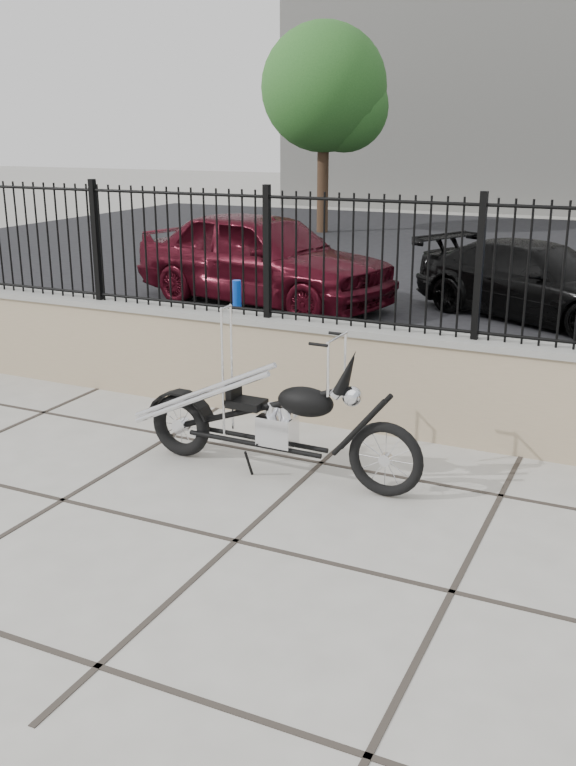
# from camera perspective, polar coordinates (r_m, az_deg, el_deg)

# --- Properties ---
(ground_plane) EXTENTS (90.00, 90.00, 0.00)m
(ground_plane) POSITION_cam_1_polar(r_m,az_deg,el_deg) (5.66, -3.70, -11.04)
(ground_plane) COLOR #99968E
(ground_plane) RESTS_ON ground
(parking_lot) EXTENTS (30.00, 30.00, 0.00)m
(parking_lot) POSITION_cam_1_polar(r_m,az_deg,el_deg) (17.22, 16.93, 7.67)
(parking_lot) COLOR black
(parking_lot) RESTS_ON ground
(retaining_wall) EXTENTS (14.00, 0.36, 0.96)m
(retaining_wall) POSITION_cam_1_polar(r_m,az_deg,el_deg) (7.59, 5.35, 0.38)
(retaining_wall) COLOR gray
(retaining_wall) RESTS_ON ground_plane
(iron_fence) EXTENTS (14.00, 0.08, 1.20)m
(iron_fence) POSITION_cam_1_polar(r_m,az_deg,el_deg) (7.35, 5.59, 8.46)
(iron_fence) COLOR black
(iron_fence) RESTS_ON retaining_wall
(chopper_motorcycle) EXTENTS (2.31, 0.44, 1.38)m
(chopper_motorcycle) POSITION_cam_1_polar(r_m,az_deg,el_deg) (6.43, -1.14, -0.72)
(chopper_motorcycle) COLOR black
(chopper_motorcycle) RESTS_ON ground_plane
(car_red) EXTENTS (4.68, 2.68, 1.50)m
(car_red) POSITION_cam_1_polar(r_m,az_deg,el_deg) (13.03, -1.78, 8.82)
(car_red) COLOR #420914
(car_red) RESTS_ON parking_lot
(car_black) EXTENTS (4.17, 3.10, 1.12)m
(car_black) POSITION_cam_1_polar(r_m,az_deg,el_deg) (12.51, 17.19, 6.83)
(car_black) COLOR black
(car_black) RESTS_ON parking_lot
(bollard_a) EXTENTS (0.13, 0.13, 0.91)m
(bollard_a) POSITION_cam_1_polar(r_m,az_deg,el_deg) (10.21, -3.58, 4.71)
(bollard_a) COLOR blue
(bollard_a) RESTS_ON ground_plane
(tree_left) EXTENTS (3.29, 3.29, 5.56)m
(tree_left) POSITION_cam_1_polar(r_m,az_deg,el_deg) (22.56, 2.55, 20.44)
(tree_left) COLOR #382619
(tree_left) RESTS_ON ground_plane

